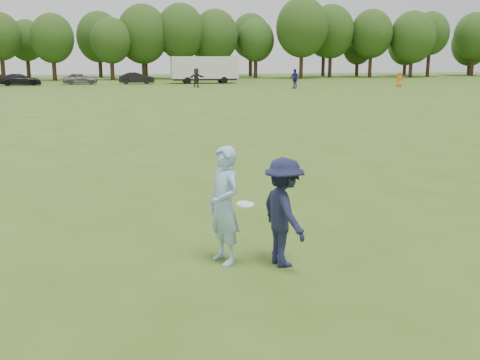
{
  "coord_description": "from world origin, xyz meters",
  "views": [
    {
      "loc": [
        -0.9,
        -8.38,
        3.11
      ],
      "look_at": [
        1.02,
        0.58,
        1.1
      ],
      "focal_mm": 42.0,
      "sensor_mm": 36.0,
      "label": 1
    }
  ],
  "objects_px": {
    "player_far_c": "(399,79)",
    "player_far_b": "(295,79)",
    "car_d": "(20,80)",
    "defender": "(284,212)",
    "cargo_trailer": "(204,68)",
    "thrower": "(224,205)",
    "car_f": "(136,78)",
    "car_e": "(80,79)",
    "field_cone": "(328,88)",
    "player_far_d": "(196,78)"
  },
  "relations": [
    {
      "from": "cargo_trailer",
      "to": "car_e",
      "type": "bearing_deg",
      "value": 179.4
    },
    {
      "from": "car_e",
      "to": "player_far_d",
      "type": "bearing_deg",
      "value": -127.05
    },
    {
      "from": "player_far_c",
      "to": "car_e",
      "type": "xyz_separation_m",
      "value": [
        -33.6,
        12.76,
        -0.14
      ]
    },
    {
      "from": "car_e",
      "to": "car_f",
      "type": "height_order",
      "value": "car_f"
    },
    {
      "from": "player_far_b",
      "to": "car_e",
      "type": "distance_m",
      "value": 25.55
    },
    {
      "from": "thrower",
      "to": "car_f",
      "type": "relative_size",
      "value": 0.44
    },
    {
      "from": "thrower",
      "to": "defender",
      "type": "distance_m",
      "value": 0.91
    },
    {
      "from": "defender",
      "to": "car_e",
      "type": "xyz_separation_m",
      "value": [
        -6.64,
        60.62,
        -0.16
      ]
    },
    {
      "from": "player_far_c",
      "to": "car_d",
      "type": "bearing_deg",
      "value": 5.64
    },
    {
      "from": "player_far_d",
      "to": "car_e",
      "type": "distance_m",
      "value": 15.34
    },
    {
      "from": "player_far_b",
      "to": "field_cone",
      "type": "bearing_deg",
      "value": 22.09
    },
    {
      "from": "field_cone",
      "to": "player_far_d",
      "type": "bearing_deg",
      "value": 151.63
    },
    {
      "from": "car_d",
      "to": "cargo_trailer",
      "type": "height_order",
      "value": "cargo_trailer"
    },
    {
      "from": "player_far_c",
      "to": "thrower",
      "type": "bearing_deg",
      "value": 81.5
    },
    {
      "from": "thrower",
      "to": "car_f",
      "type": "height_order",
      "value": "thrower"
    },
    {
      "from": "field_cone",
      "to": "cargo_trailer",
      "type": "xyz_separation_m",
      "value": [
        -9.92,
        15.48,
        1.63
      ]
    },
    {
      "from": "thrower",
      "to": "defender",
      "type": "relative_size",
      "value": 1.09
    },
    {
      "from": "car_f",
      "to": "player_far_b",
      "type": "bearing_deg",
      "value": -132.91
    },
    {
      "from": "cargo_trailer",
      "to": "player_far_b",
      "type": "bearing_deg",
      "value": -61.4
    },
    {
      "from": "player_far_c",
      "to": "player_far_d",
      "type": "height_order",
      "value": "player_far_d"
    },
    {
      "from": "player_far_c",
      "to": "car_d",
      "type": "relative_size",
      "value": 0.36
    },
    {
      "from": "thrower",
      "to": "player_far_d",
      "type": "relative_size",
      "value": 0.91
    },
    {
      "from": "thrower",
      "to": "car_e",
      "type": "height_order",
      "value": "thrower"
    },
    {
      "from": "car_e",
      "to": "thrower",
      "type": "bearing_deg",
      "value": -175.23
    },
    {
      "from": "player_far_d",
      "to": "cargo_trailer",
      "type": "height_order",
      "value": "cargo_trailer"
    },
    {
      "from": "field_cone",
      "to": "car_d",
      "type": "bearing_deg",
      "value": 154.87
    },
    {
      "from": "thrower",
      "to": "player_far_c",
      "type": "relative_size",
      "value": 1.12
    },
    {
      "from": "car_f",
      "to": "cargo_trailer",
      "type": "xyz_separation_m",
      "value": [
        8.12,
        0.11,
        1.09
      ]
    },
    {
      "from": "player_far_c",
      "to": "field_cone",
      "type": "relative_size",
      "value": 5.42
    },
    {
      "from": "thrower",
      "to": "player_far_c",
      "type": "bearing_deg",
      "value": 128.15
    },
    {
      "from": "thrower",
      "to": "car_e",
      "type": "distance_m",
      "value": 60.6
    },
    {
      "from": "car_d",
      "to": "player_far_d",
      "type": "bearing_deg",
      "value": -119.3
    },
    {
      "from": "thrower",
      "to": "field_cone",
      "type": "bearing_deg",
      "value": 135.79
    },
    {
      "from": "player_far_b",
      "to": "field_cone",
      "type": "height_order",
      "value": "player_far_b"
    },
    {
      "from": "thrower",
      "to": "car_f",
      "type": "bearing_deg",
      "value": 157.86
    },
    {
      "from": "player_far_c",
      "to": "player_far_b",
      "type": "bearing_deg",
      "value": 24.88
    },
    {
      "from": "defender",
      "to": "cargo_trailer",
      "type": "distance_m",
      "value": 60.99
    },
    {
      "from": "car_d",
      "to": "cargo_trailer",
      "type": "xyz_separation_m",
      "value": [
        20.94,
        1.0,
        1.13
      ]
    },
    {
      "from": "player_far_b",
      "to": "cargo_trailer",
      "type": "distance_m",
      "value": 15.1
    },
    {
      "from": "car_d",
      "to": "player_far_b",
      "type": "bearing_deg",
      "value": -119.86
    },
    {
      "from": "player_far_c",
      "to": "car_f",
      "type": "distance_m",
      "value": 29.92
    },
    {
      "from": "thrower",
      "to": "car_d",
      "type": "height_order",
      "value": "thrower"
    },
    {
      "from": "thrower",
      "to": "player_far_d",
      "type": "height_order",
      "value": "player_far_d"
    },
    {
      "from": "defender",
      "to": "field_cone",
      "type": "distance_m",
      "value": 48.4
    },
    {
      "from": "player_far_b",
      "to": "car_e",
      "type": "bearing_deg",
      "value": -149.93
    },
    {
      "from": "player_far_c",
      "to": "car_f",
      "type": "relative_size",
      "value": 0.39
    },
    {
      "from": "player_far_b",
      "to": "player_far_d",
      "type": "distance_m",
      "value": 10.34
    },
    {
      "from": "thrower",
      "to": "field_cone",
      "type": "distance_m",
      "value": 48.45
    },
    {
      "from": "field_cone",
      "to": "car_f",
      "type": "bearing_deg",
      "value": 139.57
    },
    {
      "from": "player_far_b",
      "to": "defender",
      "type": "bearing_deg",
      "value": -46.06
    }
  ]
}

